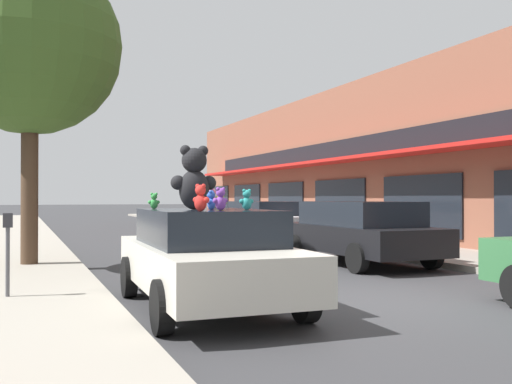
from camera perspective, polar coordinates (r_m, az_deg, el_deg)
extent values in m
plane|color=#333335|center=(9.41, 11.80, -10.67)|extent=(260.00, 260.00, 0.00)
cube|color=gray|center=(7.82, -24.19, -12.18)|extent=(3.09, 90.00, 0.15)
cube|color=red|center=(21.34, 10.53, 3.39)|extent=(1.19, 34.78, 0.12)
cube|color=black|center=(21.68, 11.74, 4.79)|extent=(0.08, 33.12, 0.70)
cube|color=black|center=(19.51, 16.06, -1.28)|extent=(0.06, 3.93, 2.00)
cube|color=black|center=(23.78, 8.26, -1.16)|extent=(0.06, 3.93, 2.00)
cube|color=black|center=(28.35, 2.90, -1.06)|extent=(0.06, 3.93, 2.00)
cube|color=black|center=(33.10, -0.94, -0.99)|extent=(0.06, 3.93, 2.00)
cube|color=black|center=(37.96, -3.81, -0.93)|extent=(0.06, 3.93, 2.00)
cube|color=beige|center=(8.59, -4.92, -7.28)|extent=(2.09, 4.55, 0.62)
cube|color=black|center=(8.54, -4.92, -3.49)|extent=(1.79, 2.52, 0.51)
cylinder|color=black|center=(9.79, -12.58, -8.28)|extent=(0.22, 0.68, 0.67)
cylinder|color=black|center=(10.22, -1.87, -7.96)|extent=(0.22, 0.68, 0.67)
cylinder|color=black|center=(7.08, -9.37, -11.28)|extent=(0.22, 0.68, 0.67)
cylinder|color=black|center=(7.67, 4.93, -10.45)|extent=(0.22, 0.68, 0.67)
ellipsoid|color=black|center=(8.62, -6.20, 0.23)|extent=(0.47, 0.41, 0.60)
sphere|color=black|center=(8.63, -6.20, 3.17)|extent=(0.39, 0.39, 0.38)
sphere|color=black|center=(8.68, -5.32, 4.12)|extent=(0.17, 0.17, 0.16)
sphere|color=black|center=(8.61, -7.08, 4.16)|extent=(0.17, 0.17, 0.16)
sphere|color=#3A3A3D|center=(8.79, -6.46, 2.95)|extent=(0.15, 0.15, 0.14)
sphere|color=black|center=(8.72, -4.72, 0.91)|extent=(0.23, 0.23, 0.22)
sphere|color=black|center=(8.60, -7.81, 0.94)|extent=(0.23, 0.23, 0.22)
ellipsoid|color=teal|center=(8.21, -0.94, -1.16)|extent=(0.15, 0.13, 0.19)
sphere|color=teal|center=(8.21, -0.94, -0.19)|extent=(0.13, 0.13, 0.12)
sphere|color=teal|center=(8.23, -0.67, 0.13)|extent=(0.05, 0.05, 0.05)
sphere|color=teal|center=(8.20, -1.21, 0.13)|extent=(0.05, 0.05, 0.05)
sphere|color=#47CDC6|center=(8.26, -1.09, -0.24)|extent=(0.05, 0.05, 0.05)
sphere|color=teal|center=(8.26, -0.50, -0.93)|extent=(0.07, 0.07, 0.07)
sphere|color=teal|center=(8.19, -1.45, -0.93)|extent=(0.07, 0.07, 0.07)
ellipsoid|color=purple|center=(7.98, -3.56, -1.13)|extent=(0.18, 0.16, 0.20)
sphere|color=purple|center=(7.98, -3.56, -0.07)|extent=(0.15, 0.15, 0.13)
sphere|color=purple|center=(8.01, -3.28, 0.29)|extent=(0.06, 0.06, 0.05)
sphere|color=purple|center=(7.96, -3.84, 0.29)|extent=(0.06, 0.06, 0.05)
sphere|color=#BA67ED|center=(8.03, -3.77, -0.13)|extent=(0.06, 0.06, 0.05)
sphere|color=purple|center=(8.04, -3.12, -0.88)|extent=(0.09, 0.09, 0.07)
sphere|color=purple|center=(7.95, -4.10, -0.88)|extent=(0.09, 0.09, 0.07)
ellipsoid|color=pink|center=(9.18, -4.42, -1.02)|extent=(0.19, 0.21, 0.21)
sphere|color=pink|center=(9.18, -4.42, -0.05)|extent=(0.18, 0.18, 0.13)
sphere|color=pink|center=(9.23, -4.38, 0.27)|extent=(0.07, 0.07, 0.06)
sphere|color=pink|center=(9.13, -4.45, 0.28)|extent=(0.07, 0.07, 0.06)
sphere|color=#FFA3DA|center=(9.19, -4.77, -0.10)|extent=(0.07, 0.07, 0.05)
sphere|color=pink|center=(9.26, -4.43, -0.79)|extent=(0.10, 0.10, 0.08)
sphere|color=pink|center=(9.09, -4.56, -0.80)|extent=(0.10, 0.10, 0.08)
ellipsoid|color=red|center=(7.43, -5.57, -1.09)|extent=(0.21, 0.22, 0.22)
sphere|color=red|center=(7.43, -5.57, 0.17)|extent=(0.19, 0.19, 0.14)
sphere|color=red|center=(7.40, -5.27, 0.60)|extent=(0.08, 0.08, 0.06)
sphere|color=red|center=(7.47, -5.87, 0.59)|extent=(0.08, 0.08, 0.06)
sphere|color=#FF4741|center=(7.48, -5.27, 0.10)|extent=(0.07, 0.07, 0.05)
sphere|color=red|center=(7.38, -4.98, -0.79)|extent=(0.11, 0.11, 0.08)
sphere|color=red|center=(7.50, -6.03, -0.79)|extent=(0.11, 0.11, 0.08)
ellipsoid|color=green|center=(9.10, -10.17, -1.18)|extent=(0.12, 0.11, 0.16)
sphere|color=green|center=(9.10, -10.16, -0.44)|extent=(0.10, 0.10, 0.10)
sphere|color=green|center=(9.11, -9.94, -0.19)|extent=(0.04, 0.04, 0.04)
sphere|color=green|center=(9.09, -10.39, -0.19)|extent=(0.04, 0.04, 0.04)
sphere|color=#5ADA6D|center=(9.14, -10.22, -0.48)|extent=(0.04, 0.04, 0.04)
sphere|color=green|center=(9.12, -9.78, -1.01)|extent=(0.06, 0.06, 0.06)
sphere|color=green|center=(9.10, -10.58, -1.01)|extent=(0.06, 0.06, 0.06)
ellipsoid|color=blue|center=(8.22, -4.50, -1.20)|extent=(0.17, 0.18, 0.18)
sphere|color=blue|center=(8.22, -4.49, -0.30)|extent=(0.16, 0.16, 0.11)
sphere|color=blue|center=(8.26, -4.42, 0.00)|extent=(0.07, 0.07, 0.05)
sphere|color=blue|center=(8.18, -4.57, 0.01)|extent=(0.07, 0.07, 0.05)
sphere|color=#548DFF|center=(8.23, -4.81, -0.35)|extent=(0.06, 0.06, 0.04)
sphere|color=blue|center=(8.29, -4.42, -0.99)|extent=(0.09, 0.09, 0.06)
sphere|color=blue|center=(8.15, -4.71, -0.99)|extent=(0.09, 0.09, 0.06)
ellipsoid|color=white|center=(9.51, -5.90, -1.15)|extent=(0.14, 0.13, 0.16)
sphere|color=white|center=(9.51, -5.90, -0.43)|extent=(0.12, 0.12, 0.10)
sphere|color=white|center=(9.51, -5.68, -0.18)|extent=(0.05, 0.05, 0.04)
sphere|color=white|center=(9.51, -6.13, -0.18)|extent=(0.05, 0.05, 0.04)
sphere|color=white|center=(9.56, -5.92, -0.46)|extent=(0.05, 0.05, 0.04)
sphere|color=white|center=(9.53, -5.51, -0.98)|extent=(0.07, 0.07, 0.06)
sphere|color=white|center=(9.52, -6.30, -0.98)|extent=(0.07, 0.07, 0.06)
ellipsoid|color=beige|center=(9.68, -4.07, -1.10)|extent=(0.16, 0.15, 0.18)
sphere|color=beige|center=(9.68, -4.07, -0.33)|extent=(0.14, 0.14, 0.11)
sphere|color=beige|center=(9.68, -3.84, -0.07)|extent=(0.06, 0.06, 0.05)
sphere|color=beige|center=(9.68, -4.31, -0.07)|extent=(0.06, 0.06, 0.05)
sphere|color=white|center=(9.73, -4.09, -0.37)|extent=(0.05, 0.05, 0.04)
sphere|color=beige|center=(9.70, -3.66, -0.92)|extent=(0.08, 0.08, 0.06)
sphere|color=beige|center=(9.69, -4.50, -0.92)|extent=(0.08, 0.08, 0.06)
ellipsoid|color=yellow|center=(8.43, -3.57, -1.21)|extent=(0.17, 0.16, 0.17)
sphere|color=yellow|center=(8.43, -3.57, -0.35)|extent=(0.15, 0.15, 0.11)
sphere|color=yellow|center=(8.43, -3.30, -0.07)|extent=(0.06, 0.06, 0.05)
sphere|color=yellow|center=(8.44, -3.83, -0.07)|extent=(0.06, 0.06, 0.05)
sphere|color=#FFFF4D|center=(8.48, -3.51, -0.40)|extent=(0.06, 0.06, 0.04)
sphere|color=yellow|center=(8.43, -3.09, -1.00)|extent=(0.08, 0.08, 0.06)
sphere|color=yellow|center=(8.45, -4.01, -1.00)|extent=(0.08, 0.08, 0.06)
cube|color=black|center=(14.38, 10.31, -4.54)|extent=(2.05, 4.70, 0.63)
cube|color=black|center=(14.35, 10.31, -2.12)|extent=(1.80, 3.08, 0.59)
cylinder|color=black|center=(15.18, 4.11, -5.53)|extent=(0.20, 0.67, 0.67)
cylinder|color=black|center=(16.17, 10.50, -5.22)|extent=(0.20, 0.67, 0.67)
cylinder|color=black|center=(12.65, 10.07, -6.53)|extent=(0.20, 0.67, 0.67)
cylinder|color=black|center=(13.83, 17.14, -6.00)|extent=(0.20, 0.67, 0.67)
cube|color=silver|center=(19.62, 0.87, -3.36)|extent=(1.86, 4.80, 0.71)
cube|color=black|center=(19.60, 0.87, -1.64)|extent=(1.64, 2.91, 0.47)
cylinder|color=black|center=(20.69, -3.10, -4.20)|extent=(0.20, 0.67, 0.67)
cylinder|color=black|center=(21.37, 1.54, -4.09)|extent=(0.20, 0.67, 0.67)
cylinder|color=black|center=(17.92, 0.08, -4.77)|extent=(0.20, 0.67, 0.67)
cylinder|color=black|center=(18.69, 5.27, -4.59)|extent=(0.20, 0.67, 0.67)
cylinder|color=#473323|center=(13.96, -21.71, -0.02)|extent=(0.38, 0.38, 3.26)
sphere|color=#3D5B23|center=(14.39, -21.66, 13.57)|extent=(4.12, 4.12, 4.12)
cylinder|color=#4C4C51|center=(9.53, -23.58, -6.43)|extent=(0.06, 0.06, 1.05)
cube|color=#2D2D33|center=(9.49, -23.57, -2.61)|extent=(0.14, 0.10, 0.22)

